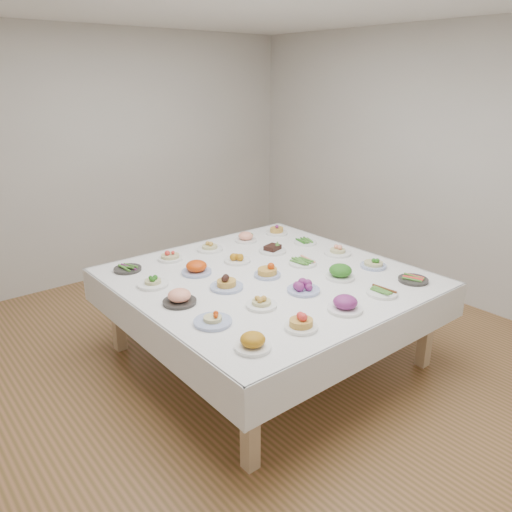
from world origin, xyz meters
TOP-DOWN VIEW (x-y plane):
  - room_envelope at (0.00, 0.00)m, footprint 5.02×5.02m
  - display_table at (0.18, -0.17)m, footprint 2.22×2.22m
  - dish_0 at (-0.64, -0.99)m, footprint 0.22×0.22m
  - dish_1 at (-0.24, -0.99)m, footprint 0.23×0.22m
  - dish_2 at (0.18, -0.99)m, footprint 0.27×0.27m
  - dish_3 at (0.60, -0.98)m, footprint 0.22×0.22m
  - dish_4 at (0.99, -0.98)m, footprint 0.23×0.23m
  - dish_5 at (-0.64, -0.57)m, footprint 0.25×0.25m
  - dish_6 at (-0.23, -0.58)m, footprint 0.22×0.22m
  - dish_7 at (0.18, -0.58)m, footprint 0.24×0.24m
  - dish_8 at (0.60, -0.57)m, footprint 0.23×0.23m
  - dish_9 at (1.00, -0.59)m, footprint 0.22×0.22m
  - dish_10 at (-0.65, -0.17)m, footprint 0.24×0.24m
  - dish_11 at (-0.23, -0.16)m, footprint 0.25×0.25m
  - dish_12 at (0.17, -0.17)m, footprint 0.21×0.21m
  - dish_13 at (0.58, -0.16)m, footprint 0.23×0.23m
  - dish_14 at (1.01, -0.17)m, footprint 0.24×0.24m
  - dish_15 at (-0.64, 0.24)m, footprint 0.24×0.24m
  - dish_16 at (-0.24, 0.24)m, footprint 0.24×0.24m
  - dish_17 at (0.18, 0.25)m, footprint 0.23×0.23m
  - dish_18 at (0.59, 0.25)m, footprint 0.25×0.25m
  - dish_19 at (1.00, 0.23)m, footprint 0.21×0.21m
  - dish_20 at (-0.65, 0.66)m, footprint 0.23×0.23m
  - dish_21 at (-0.24, 0.66)m, footprint 0.21×0.21m
  - dish_22 at (0.17, 0.66)m, footprint 0.24×0.24m
  - dish_23 at (0.60, 0.65)m, footprint 0.21×0.21m
  - dish_24 at (0.99, 0.65)m, footprint 0.22×0.22m

SIDE VIEW (x-z plane):
  - display_table at x=0.18m, z-range 0.31..1.06m
  - dish_19 at x=1.00m, z-range 0.75..0.79m
  - dish_4 at x=0.99m, z-range 0.75..0.80m
  - dish_20 at x=-0.65m, z-range 0.75..0.80m
  - dish_3 at x=0.60m, z-range 0.75..0.80m
  - dish_13 at x=0.58m, z-range 0.75..0.80m
  - dish_17 at x=0.18m, z-range 0.74..0.84m
  - dish_18 at x=0.59m, z-range 0.74..0.85m
  - dish_15 at x=-0.64m, z-range 0.74..0.85m
  - dish_5 at x=-0.64m, z-range 0.74..0.86m
  - dish_22 at x=0.17m, z-range 0.74..0.86m
  - dish_7 at x=0.18m, z-range 0.74..0.85m
  - dish_6 at x=-0.23m, z-range 0.74..0.86m
  - dish_24 at x=0.99m, z-range 0.74..0.86m
  - dish_9 at x=1.00m, z-range 0.74..0.86m
  - dish_21 at x=-0.24m, z-range 0.75..0.86m
  - dish_23 at x=0.60m, z-range 0.74..0.86m
  - dish_0 at x=-0.64m, z-range 0.74..0.87m
  - dish_12 at x=0.17m, z-range 0.74..0.87m
  - dish_14 at x=1.01m, z-range 0.75..0.87m
  - dish_8 at x=0.60m, z-range 0.75..0.88m
  - dish_1 at x=-0.24m, z-range 0.75..0.88m
  - dish_16 at x=-0.24m, z-range 0.75..0.88m
  - dish_2 at x=0.18m, z-range 0.75..0.89m
  - dish_10 at x=-0.65m, z-range 0.75..0.90m
  - dish_11 at x=-0.23m, z-range 0.75..0.90m
  - room_envelope at x=0.00m, z-range 0.43..3.24m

